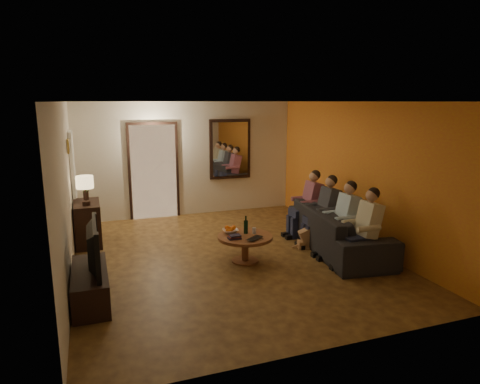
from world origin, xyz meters
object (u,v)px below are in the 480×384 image
object	(u,v)px
wine_bottle	(246,224)
person_b	(343,222)
tv_stand	(90,285)
coffee_table	(245,249)
bowl	(230,231)
laptop	(257,239)
person_c	(325,213)
person_d	(309,206)
person_a	(365,232)
dresser	(88,223)
sofa	(338,229)
tv	(87,247)
dog	(312,233)
table_lamp	(85,190)

from	to	relation	value
wine_bottle	person_b	bearing A→B (deg)	-13.81
tv_stand	coffee_table	distance (m)	2.51
bowl	laptop	distance (m)	0.57
person_c	bowl	bearing A→B (deg)	-177.45
person_d	person_a	bearing A→B (deg)	-90.00
dresser	sofa	size ratio (longest dim) A/B	0.35
dresser	bowl	world-z (taller)	dresser
person_a	bowl	bearing A→B (deg)	148.82
coffee_table	dresser	bearing A→B (deg)	143.11
person_c	tv_stand	bearing A→B (deg)	-166.91
sofa	tv	bearing A→B (deg)	106.76
coffee_table	tv_stand	bearing A→B (deg)	-165.01
person_c	dresser	bearing A→B (deg)	159.66
dog	laptop	bearing A→B (deg)	-145.71
tv_stand	bowl	bearing A→B (deg)	21.17
tv	tv_stand	bearing A→B (deg)	0.00
dog	table_lamp	bearing A→B (deg)	172.78
wine_bottle	tv_stand	bearing A→B (deg)	-163.15
sofa	person_c	world-z (taller)	person_c
dresser	person_c	bearing A→B (deg)	-20.34
dresser	person_d	bearing A→B (deg)	-12.63
laptop	person_d	bearing A→B (deg)	0.52
table_lamp	tv	distance (m)	2.27
sofa	person_b	world-z (taller)	person_b
tv	dog	xyz separation A→B (m)	(3.79, 0.87, -0.47)
dresser	person_d	xyz separation A→B (m)	(4.09, -0.92, 0.20)
tv	laptop	xyz separation A→B (m)	(2.52, 0.37, -0.29)
person_a	dog	size ratio (longest dim) A/B	2.14
dresser	tv	xyz separation A→B (m)	(0.00, -2.47, 0.36)
table_lamp	laptop	bearing A→B (deg)	-36.67
coffee_table	laptop	world-z (taller)	laptop
sofa	bowl	world-z (taller)	sofa
person_d	dog	size ratio (longest dim) A/B	2.14
dresser	dog	distance (m)	4.12
wine_bottle	laptop	distance (m)	0.41
person_d	bowl	size ratio (longest dim) A/B	4.63
table_lamp	wine_bottle	xyz separation A→B (m)	(2.47, -1.50, -0.46)
sofa	coffee_table	size ratio (longest dim) A/B	2.84
sofa	coffee_table	xyz separation A→B (m)	(-1.77, -0.00, -0.15)
person_a	dog	distance (m)	1.20
coffee_table	laptop	size ratio (longest dim) A/B	2.75
sofa	person_c	xyz separation A→B (m)	(-0.10, 0.30, 0.23)
dog	person_d	bearing A→B (deg)	79.05
tv_stand	person_a	world-z (taller)	person_a
table_lamp	person_d	xyz separation A→B (m)	(4.09, -0.70, -0.46)
person_a	wine_bottle	xyz separation A→B (m)	(-1.62, 1.00, 0.01)
dresser	person_b	world-z (taller)	person_b
dresser	person_d	world-z (taller)	person_d
wine_bottle	bowl	bearing A→B (deg)	152.45
person_b	dresser	bearing A→B (deg)	152.64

